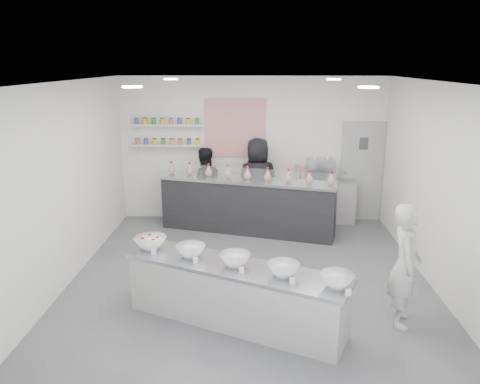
% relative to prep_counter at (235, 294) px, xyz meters
% --- Properties ---
extents(floor, '(6.00, 6.00, 0.00)m').
position_rel_prep_counter_xyz_m(floor, '(0.17, 1.26, -0.40)').
color(floor, '#515156').
rests_on(floor, ground).
extents(ceiling, '(6.00, 6.00, 0.00)m').
position_rel_prep_counter_xyz_m(ceiling, '(0.17, 1.26, 2.60)').
color(ceiling, white).
rests_on(ceiling, floor).
extents(back_wall, '(5.50, 0.00, 5.50)m').
position_rel_prep_counter_xyz_m(back_wall, '(0.17, 4.26, 1.10)').
color(back_wall, white).
rests_on(back_wall, floor).
extents(left_wall, '(0.00, 6.00, 6.00)m').
position_rel_prep_counter_xyz_m(left_wall, '(-2.58, 1.26, 1.10)').
color(left_wall, white).
rests_on(left_wall, floor).
extents(right_wall, '(0.00, 6.00, 6.00)m').
position_rel_prep_counter_xyz_m(right_wall, '(2.92, 1.26, 1.10)').
color(right_wall, white).
rests_on(right_wall, floor).
extents(back_door, '(0.88, 0.04, 2.10)m').
position_rel_prep_counter_xyz_m(back_door, '(2.47, 4.23, 0.65)').
color(back_door, '#9D9D9A').
rests_on(back_door, floor).
extents(pattern_panel, '(1.25, 0.03, 1.20)m').
position_rel_prep_counter_xyz_m(pattern_panel, '(-0.18, 4.24, 1.55)').
color(pattern_panel, '#C23638').
rests_on(pattern_panel, back_wall).
extents(jar_shelf_lower, '(1.45, 0.22, 0.04)m').
position_rel_prep_counter_xyz_m(jar_shelf_lower, '(-1.58, 4.16, 1.20)').
color(jar_shelf_lower, silver).
rests_on(jar_shelf_lower, back_wall).
extents(jar_shelf_upper, '(1.45, 0.22, 0.04)m').
position_rel_prep_counter_xyz_m(jar_shelf_upper, '(-1.58, 4.16, 1.62)').
color(jar_shelf_upper, silver).
rests_on(jar_shelf_upper, back_wall).
extents(preserve_jars, '(1.45, 0.10, 0.56)m').
position_rel_prep_counter_xyz_m(preserve_jars, '(-1.58, 4.14, 1.48)').
color(preserve_jars, '#F05F2F').
rests_on(preserve_jars, jar_shelf_lower).
extents(downlight_0, '(0.24, 0.24, 0.02)m').
position_rel_prep_counter_xyz_m(downlight_0, '(-1.23, 0.26, 2.58)').
color(downlight_0, white).
rests_on(downlight_0, ceiling).
extents(downlight_1, '(0.24, 0.24, 0.02)m').
position_rel_prep_counter_xyz_m(downlight_1, '(1.57, 0.26, 2.58)').
color(downlight_1, white).
rests_on(downlight_1, ceiling).
extents(downlight_2, '(0.24, 0.24, 0.02)m').
position_rel_prep_counter_xyz_m(downlight_2, '(-1.23, 2.86, 2.58)').
color(downlight_2, white).
rests_on(downlight_2, ceiling).
extents(downlight_3, '(0.24, 0.24, 0.02)m').
position_rel_prep_counter_xyz_m(downlight_3, '(1.57, 2.86, 2.58)').
color(downlight_3, white).
rests_on(downlight_3, ceiling).
extents(prep_counter, '(2.95, 1.81, 0.80)m').
position_rel_prep_counter_xyz_m(prep_counter, '(0.00, 0.00, 0.00)').
color(prep_counter, '#999894').
rests_on(prep_counter, floor).
extents(back_bar, '(3.51, 1.49, 1.07)m').
position_rel_prep_counter_xyz_m(back_bar, '(0.09, 3.39, 0.14)').
color(back_bar, black).
rests_on(back_bar, floor).
extents(sneeze_guard, '(3.31, 0.88, 0.29)m').
position_rel_prep_counter_xyz_m(sneeze_guard, '(0.01, 3.10, 0.82)').
color(sneeze_guard, white).
rests_on(sneeze_guard, back_bar).
extents(espresso_ledge, '(1.23, 0.39, 0.91)m').
position_rel_prep_counter_xyz_m(espresso_ledge, '(1.72, 4.04, 0.06)').
color(espresso_ledge, '#999894').
rests_on(espresso_ledge, floor).
extents(espresso_machine, '(0.56, 0.39, 0.43)m').
position_rel_prep_counter_xyz_m(espresso_machine, '(1.59, 4.04, 0.72)').
color(espresso_machine, '#93969E').
rests_on(espresso_machine, espresso_ledge).
extents(cup_stacks, '(0.24, 0.24, 0.31)m').
position_rel_prep_counter_xyz_m(cup_stacks, '(1.17, 4.04, 0.66)').
color(cup_stacks, tan).
rests_on(cup_stacks, espresso_ledge).
extents(prep_bowls, '(2.93, 1.67, 0.16)m').
position_rel_prep_counter_xyz_m(prep_bowls, '(0.00, 0.00, 0.48)').
color(prep_bowls, white).
rests_on(prep_bowls, prep_counter).
extents(label_cards, '(2.66, 0.04, 0.07)m').
position_rel_prep_counter_xyz_m(label_cards, '(0.21, -0.47, 0.44)').
color(label_cards, white).
rests_on(label_cards, prep_counter).
extents(cookie_bags, '(3.27, 0.98, 0.26)m').
position_rel_prep_counter_xyz_m(cookie_bags, '(0.09, 3.39, 0.80)').
color(cookie_bags, pink).
rests_on(cookie_bags, back_bar).
extents(woman_prep, '(0.50, 0.65, 1.61)m').
position_rel_prep_counter_xyz_m(woman_prep, '(2.14, 0.07, 0.41)').
color(woman_prep, beige).
rests_on(woman_prep, floor).
extents(staff_left, '(0.92, 0.80, 1.61)m').
position_rel_prep_counter_xyz_m(staff_left, '(-0.81, 3.86, 0.40)').
color(staff_left, black).
rests_on(staff_left, floor).
extents(staff_right, '(0.99, 0.76, 1.81)m').
position_rel_prep_counter_xyz_m(staff_right, '(0.29, 3.86, 0.50)').
color(staff_right, black).
rests_on(staff_right, floor).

